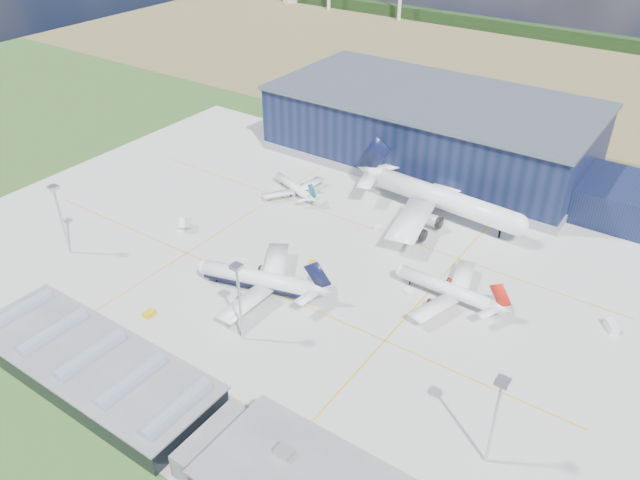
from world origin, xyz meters
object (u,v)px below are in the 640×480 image
(airliner_navy, at_px, (256,271))
(gse_tug_c, at_px, (506,224))
(gse_tug_a, at_px, (313,264))
(gse_cart_a, at_px, (378,228))
(gse_van_b, at_px, (612,326))
(airstair, at_px, (185,225))
(hangar, at_px, (437,132))
(light_mast_west, at_px, (59,209))
(light_mast_east, at_px, (497,408))
(light_mast_center, at_px, (239,291))
(gse_tug_b, at_px, (149,314))
(airliner_red, at_px, (446,282))
(gse_cart_b, at_px, (408,292))
(airliner_widebody, at_px, (446,189))
(airliner_regional, at_px, (294,183))
(car_b, at_px, (157,359))

(airliner_navy, distance_m, gse_tug_c, 86.62)
(gse_tug_a, distance_m, gse_cart_a, 29.71)
(gse_van_b, relative_size, airstair, 0.92)
(gse_cart_a, bearing_deg, hangar, 100.23)
(light_mast_west, xyz_separation_m, gse_cart_a, (71.29, 65.69, -14.79))
(light_mast_east, bearing_deg, gse_tug_a, 152.17)
(gse_cart_a, bearing_deg, light_mast_center, -89.05)
(gse_tug_b, bearing_deg, light_mast_west, 167.19)
(light_mast_west, distance_m, gse_van_b, 157.45)
(light_mast_east, relative_size, gse_cart_a, 7.71)
(airliner_red, bearing_deg, hangar, -61.22)
(gse_tug_c, height_order, gse_cart_b, gse_tug_c)
(gse_van_b, bearing_deg, airliner_red, 163.11)
(airliner_navy, distance_m, gse_van_b, 94.66)
(airliner_red, height_order, gse_tug_b, airliner_red)
(airliner_widebody, distance_m, gse_tug_c, 22.90)
(gse_cart_a, height_order, gse_tug_c, gse_tug_c)
(hangar, height_order, gse_van_b, hangar)
(light_mast_east, distance_m, gse_tug_a, 79.51)
(light_mast_center, xyz_separation_m, airliner_widebody, (15.25, 85.00, -4.80))
(airliner_navy, distance_m, gse_tug_a, 20.28)
(airliner_red, height_order, gse_cart_b, airliner_red)
(airliner_widebody, distance_m, gse_tug_a, 53.18)
(gse_cart_b, bearing_deg, light_mast_east, -107.47)
(light_mast_center, relative_size, gse_tug_b, 7.17)
(hangar, height_order, gse_cart_b, hangar)
(airliner_regional, distance_m, gse_tug_b, 77.74)
(light_mast_center, bearing_deg, gse_tug_c, 69.37)
(light_mast_east, xyz_separation_m, airliner_regional, (-101.05, 70.00, -11.10))
(airliner_regional, bearing_deg, airliner_red, -179.30)
(gse_tug_c, distance_m, airstair, 105.06)
(light_mast_east, bearing_deg, light_mast_center, 180.00)
(gse_tug_a, bearing_deg, gse_cart_a, 45.34)
(airliner_navy, relative_size, gse_tug_c, 13.41)
(airliner_navy, xyz_separation_m, gse_van_b, (85.96, 39.23, -5.57))
(airliner_regional, xyz_separation_m, car_b, (24.14, -88.00, -3.73))
(light_mast_center, height_order, airliner_widebody, light_mast_center)
(airliner_navy, xyz_separation_m, gse_cart_a, (11.27, 47.69, -6.03))
(gse_cart_a, xyz_separation_m, gse_tug_c, (33.35, 26.31, 0.02))
(airliner_regional, xyz_separation_m, gse_tug_c, (70.69, 22.00, -3.66))
(light_mast_center, bearing_deg, light_mast_west, 180.00)
(airliner_navy, distance_m, airliner_widebody, 71.70)
(airliner_red, distance_m, gse_cart_b, 11.15)
(hangar, relative_size, light_mast_east, 6.30)
(light_mast_west, xyz_separation_m, gse_tug_a, (65.90, 36.47, -14.72))
(airliner_widebody, xyz_separation_m, gse_van_b, (60.73, -27.77, -9.53))
(gse_tug_a, relative_size, gse_tug_c, 1.11)
(gse_cart_a, relative_size, gse_tug_c, 0.98)
(gse_tug_a, xyz_separation_m, gse_cart_a, (5.38, 29.22, -0.06))
(light_mast_center, distance_m, airstair, 60.07)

